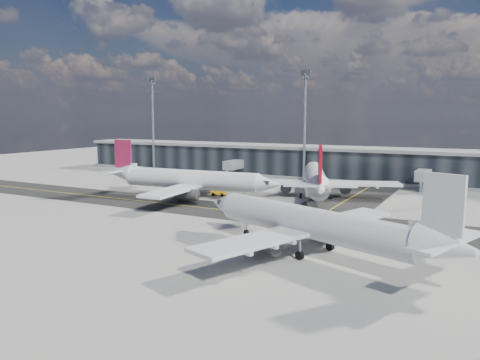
{
  "coord_description": "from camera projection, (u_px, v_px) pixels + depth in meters",
  "views": [
    {
      "loc": [
        42.83,
        -68.79,
        17.07
      ],
      "look_at": [
        1.54,
        8.94,
        5.0
      ],
      "focal_mm": 35.0,
      "sensor_mm": 36.0,
      "label": 1
    }
  ],
  "objects": [
    {
      "name": "ground",
      "position": [
        209.0,
        214.0,
        82.41
      ],
      "size": [
        300.0,
        300.0,
        0.0
      ],
      "primitive_type": "plane",
      "color": "gray",
      "rests_on": "ground"
    },
    {
      "name": "taxiway_lanes",
      "position": [
        255.0,
        205.0,
        89.99
      ],
      "size": [
        180.0,
        63.0,
        0.03
      ],
      "color": "black",
      "rests_on": "ground"
    },
    {
      "name": "terminal_concourse",
      "position": [
        313.0,
        163.0,
        129.9
      ],
      "size": [
        152.0,
        19.8,
        8.8
      ],
      "color": "black",
      "rests_on": "ground"
    },
    {
      "name": "floodlight_masts",
      "position": [
        305.0,
        122.0,
        122.29
      ],
      "size": [
        102.5,
        0.7,
        28.9
      ],
      "color": "gray",
      "rests_on": "ground"
    },
    {
      "name": "airliner_af",
      "position": [
        188.0,
        180.0,
        97.32
      ],
      "size": [
        40.22,
        34.32,
        11.91
      ],
      "rotation": [
        0.0,
        0.0,
        -1.49
      ],
      "color": "white",
      "rests_on": "ground"
    },
    {
      "name": "airliner_redtail",
      "position": [
        316.0,
        179.0,
        97.12
      ],
      "size": [
        34.39,
        39.77,
        12.2
      ],
      "rotation": [
        0.0,
        0.0,
        0.37
      ],
      "color": "white",
      "rests_on": "ground"
    },
    {
      "name": "airliner_near",
      "position": [
        314.0,
        224.0,
        57.65
      ],
      "size": [
        37.93,
        32.78,
        11.61
      ],
      "rotation": [
        0.0,
        0.0,
        1.21
      ],
      "color": "silver",
      "rests_on": "ground"
    },
    {
      "name": "baggage_tug",
      "position": [
        220.0,
        191.0,
        100.45
      ],
      "size": [
        3.31,
        1.99,
        1.96
      ],
      "rotation": [
        0.0,
        0.0,
        -1.43
      ],
      "color": "#FFA90D",
      "rests_on": "ground"
    },
    {
      "name": "service_van",
      "position": [
        324.0,
        182.0,
        117.57
      ],
      "size": [
        2.81,
        5.21,
        1.39
      ],
      "primitive_type": "imported",
      "rotation": [
        0.0,
        0.0,
        0.1
      ],
      "color": "white",
      "rests_on": "ground"
    }
  ]
}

